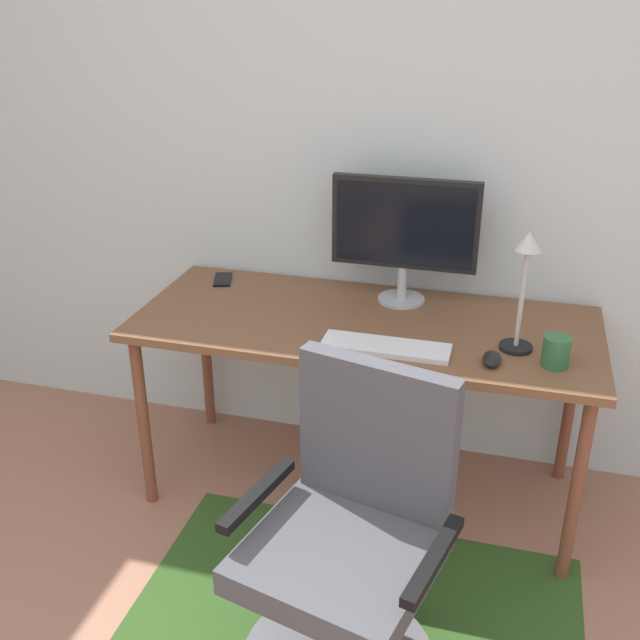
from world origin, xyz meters
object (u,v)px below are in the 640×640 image
object	(u,v)px
keyboard	(386,347)
desk_lamp	(525,275)
computer_mouse	(492,359)
cell_phone	(223,279)
coffee_cup	(556,351)
desk	(364,336)
monitor	(405,229)
office_chair	(348,565)

from	to	relation	value
keyboard	desk_lamp	xyz separation A→B (m)	(0.42, 0.12, 0.26)
computer_mouse	cell_phone	world-z (taller)	computer_mouse
coffee_cup	cell_phone	distance (m)	1.37
desk	keyboard	distance (m)	0.25
computer_mouse	cell_phone	distance (m)	1.19
monitor	coffee_cup	xyz separation A→B (m)	(0.56, -0.39, -0.24)
monitor	desk_lamp	bearing A→B (deg)	-34.58
computer_mouse	keyboard	bearing A→B (deg)	178.46
cell_phone	office_chair	size ratio (longest dim) A/B	0.15
desk_lamp	computer_mouse	bearing A→B (deg)	-119.39
desk	computer_mouse	size ratio (longest dim) A/B	16.08
computer_mouse	desk_lamp	bearing A→B (deg)	60.61
computer_mouse	coffee_cup	xyz separation A→B (m)	(0.19, 0.04, 0.03)
desk	cell_phone	xyz separation A→B (m)	(-0.65, 0.22, 0.07)
keyboard	coffee_cup	size ratio (longest dim) A/B	4.23
monitor	cell_phone	world-z (taller)	monitor
cell_phone	office_chair	world-z (taller)	office_chair
monitor	keyboard	size ratio (longest dim) A/B	1.27
monitor	cell_phone	xyz separation A→B (m)	(-0.74, 0.01, -0.28)
keyboard	cell_phone	size ratio (longest dim) A/B	3.07
keyboard	monitor	bearing A→B (deg)	92.68
office_chair	coffee_cup	bearing A→B (deg)	65.02
desk	cell_phone	distance (m)	0.69
computer_mouse	cell_phone	bearing A→B (deg)	158.25
coffee_cup	office_chair	size ratio (longest dim) A/B	0.11
desk	desk_lamp	bearing A→B (deg)	-9.58
coffee_cup	office_chair	world-z (taller)	office_chair
desk	coffee_cup	xyz separation A→B (m)	(0.66, -0.18, 0.12)
monitor	cell_phone	bearing A→B (deg)	179.02
desk	office_chair	xyz separation A→B (m)	(0.14, -0.82, -0.31)
monitor	coffee_cup	size ratio (longest dim) A/B	5.37
desk_lamp	keyboard	bearing A→B (deg)	-164.30
cell_phone	keyboard	bearing A→B (deg)	-47.24
desk	office_chair	distance (m)	0.89
keyboard	coffee_cup	world-z (taller)	coffee_cup
computer_mouse	desk_lamp	xyz separation A→B (m)	(0.07, 0.13, 0.25)
monitor	desk	bearing A→B (deg)	-114.49
keyboard	cell_phone	xyz separation A→B (m)	(-0.76, 0.43, -0.00)
cell_phone	office_chair	distance (m)	1.36
desk	keyboard	world-z (taller)	keyboard
coffee_cup	keyboard	bearing A→B (deg)	-176.75
keyboard	computer_mouse	world-z (taller)	computer_mouse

